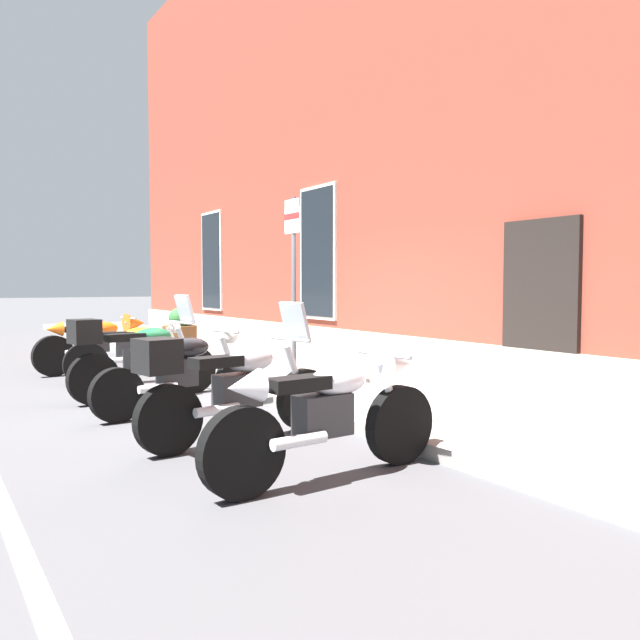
# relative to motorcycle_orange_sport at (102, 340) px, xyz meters

# --- Properties ---
(ground_plane) EXTENTS (140.00, 140.00, 0.00)m
(ground_plane) POSITION_rel_motorcycle_orange_sport_xyz_m (3.50, 0.98, -0.55)
(ground_plane) COLOR #424244
(sidewalk) EXTENTS (31.45, 2.82, 0.14)m
(sidewalk) POSITION_rel_motorcycle_orange_sport_xyz_m (3.50, 2.39, -0.48)
(sidewalk) COLOR gray
(sidewalk) RESTS_ON ground_plane
(brick_pub_facade) EXTENTS (25.45, 5.11, 9.80)m
(brick_pub_facade) POSITION_rel_motorcycle_orange_sport_xyz_m (3.50, 6.31, 4.35)
(brick_pub_facade) COLOR brown
(brick_pub_facade) RESTS_ON ground_plane
(motorcycle_orange_sport) EXTENTS (0.62, 2.13, 0.99)m
(motorcycle_orange_sport) POSITION_rel_motorcycle_orange_sport_xyz_m (0.00, 0.00, 0.00)
(motorcycle_orange_sport) COLOR black
(motorcycle_orange_sport) RESTS_ON ground_plane
(motorcycle_yellow_naked) EXTENTS (0.62, 2.09, 0.92)m
(motorcycle_yellow_naked) POSITION_rel_motorcycle_orange_sport_xyz_m (1.51, 0.15, -0.08)
(motorcycle_yellow_naked) COLOR black
(motorcycle_yellow_naked) RESTS_ON ground_plane
(motorcycle_green_touring) EXTENTS (0.67, 2.04, 1.36)m
(motorcycle_green_touring) POSITION_rel_motorcycle_orange_sport_xyz_m (2.93, -0.25, 0.02)
(motorcycle_green_touring) COLOR black
(motorcycle_green_touring) RESTS_ON ground_plane
(motorcycle_black_naked) EXTENTS (0.62, 2.15, 0.95)m
(motorcycle_black_naked) POSITION_rel_motorcycle_orange_sport_xyz_m (4.09, -0.07, -0.07)
(motorcycle_black_naked) COLOR black
(motorcycle_black_naked) RESTS_ON ground_plane
(motorcycle_silver_touring) EXTENTS (0.73, 2.17, 1.33)m
(motorcycle_silver_touring) POSITION_rel_motorcycle_orange_sport_xyz_m (5.68, -0.19, 0.01)
(motorcycle_silver_touring) COLOR black
(motorcycle_silver_touring) RESTS_ON ground_plane
(motorcycle_white_sport) EXTENTS (0.62, 2.17, 1.01)m
(motorcycle_white_sport) POSITION_rel_motorcycle_orange_sport_xyz_m (7.11, 0.05, 0.01)
(motorcycle_white_sport) COLOR black
(motorcycle_white_sport) RESTS_ON ground_plane
(parking_sign) EXTENTS (0.36, 0.07, 2.51)m
(parking_sign) POSITION_rel_motorcycle_orange_sport_xyz_m (3.91, 1.53, 1.21)
(parking_sign) COLOR #4C4C51
(parking_sign) RESTS_ON sidewalk
(barrel_planter) EXTENTS (0.67, 0.67, 0.93)m
(barrel_planter) POSITION_rel_motorcycle_orange_sport_xyz_m (-0.35, 1.51, -0.03)
(barrel_planter) COLOR brown
(barrel_planter) RESTS_ON sidewalk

